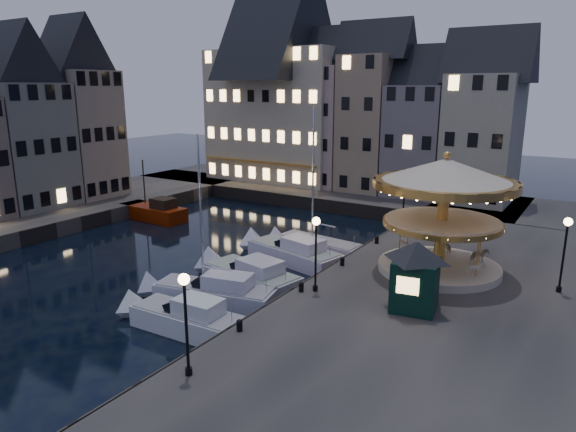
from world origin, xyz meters
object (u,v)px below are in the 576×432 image
Objects in this scene: streetlamp_b at (316,243)px; red_fishing_boat at (154,212)px; motorboat_f at (313,246)px; bollard_c at (342,261)px; carousel at (444,194)px; motorboat_c at (209,293)px; bollard_a at (239,325)px; bollard_b at (301,286)px; motorboat_b at (182,318)px; streetlamp_a at (185,310)px; ticket_kiosk at (416,264)px; streetlamp_d at (565,244)px; motorboat_e at (290,252)px; bollard_d at (377,239)px; motorboat_d at (247,275)px; streetlamp_c at (404,198)px.

red_fishing_boat is (-22.90, 9.83, -3.33)m from streetlamp_b.
bollard_c is at bearing -44.65° from motorboat_f.
bollard_c is 7.37m from carousel.
carousel is at bearing 40.20° from motorboat_c.
streetlamp_b is at bearing 84.29° from bollard_a.
bollard_b is at bearing -24.86° from red_fishing_boat.
motorboat_b is 23.70m from red_fishing_boat.
ticket_kiosk is (5.34, 10.59, -0.32)m from streetlamp_a.
streetlamp_b is 0.60× the size of red_fishing_boat.
bollard_a is (-0.60, 4.00, -2.41)m from streetlamp_a.
streetlamp_b and streetlamp_d have the same top height.
streetlamp_a is 0.49× the size of motorboat_e.
motorboat_c reaches higher than ticket_kiosk.
streetlamp_b is (0.00, 10.00, 0.00)m from streetlamp_a.
bollard_b is (-0.60, 9.50, -2.41)m from streetlamp_a.
ticket_kiosk is at bearing -33.39° from bollard_c.
ticket_kiosk is (-5.96, -6.41, -0.32)m from streetlamp_d.
motorboat_b reaches higher than bollard_d.
ticket_kiosk is at bearing -132.90° from streetlamp_d.
streetlamp_d is 0.54× the size of motorboat_d.
streetlamp_b is at bearing -59.81° from motorboat_f.
bollard_b is 5.00m from bollard_c.
motorboat_f is at bearing -141.13° from streetlamp_c.
motorboat_f is 14.08m from ticket_kiosk.
motorboat_b is at bearing -82.89° from motorboat_d.
motorboat_b is 1.80× the size of ticket_kiosk.
bollard_d is at bearing 93.43° from streetlamp_b.
streetlamp_a is at bearing -116.76° from ticket_kiosk.
bollard_d is (0.00, 10.50, 0.00)m from bollard_b.
bollard_a is 9.11m from ticket_kiosk.
motorboat_c reaches higher than carousel.
streetlamp_d is (11.30, 17.00, 0.00)m from streetlamp_a.
red_fishing_boat is (-34.20, 2.83, -3.33)m from streetlamp_d.
bollard_a is 15.95m from motorboat_f.
motorboat_b is (-4.18, -9.95, -0.96)m from bollard_c.
streetlamp_d is 0.60× the size of red_fishing_boat.
streetlamp_d reaches higher than bollard_b.
bollard_d is 0.08× the size of red_fishing_boat.
red_fishing_boat is at bearing 153.70° from motorboat_d.
motorboat_f is at bearing 172.51° from streetlamp_d.
streetlamp_a is 1.03× the size of ticket_kiosk.
motorboat_f is at bearing -170.32° from bollard_d.
streetlamp_c is at bearing 65.27° from motorboat_d.
ticket_kiosk is at bearing 47.96° from bollard_a.
streetlamp_c reaches higher than motorboat_e.
streetlamp_b is at bearing -82.41° from bollard_c.
bollard_a is 10.50m from bollard_c.
carousel is (10.58, 8.94, 5.41)m from motorboat_c.
streetlamp_d is 7.32× the size of bollard_d.
streetlamp_b is 0.50× the size of carousel.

